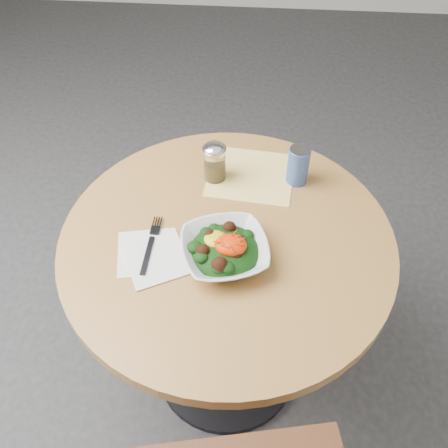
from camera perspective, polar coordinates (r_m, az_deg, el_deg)
name	(u,v)px	position (r m, az deg, el deg)	size (l,w,h in m)	color
ground	(226,365)	(1.97, 0.25, -15.81)	(6.00, 6.00, 0.00)	#2B2A2D
table	(227,280)	(1.49, 0.32, -6.45)	(0.90, 0.90, 0.75)	black
cloth_napkin	(251,175)	(1.50, 3.09, 5.61)	(0.25, 0.23, 0.00)	yellow
paper_napkins	(152,256)	(1.30, -8.22, -3.59)	(0.22, 0.21, 0.00)	silver
salad_bowl	(225,250)	(1.27, 0.08, -2.98)	(0.27, 0.27, 0.08)	silver
fork	(151,243)	(1.33, -8.32, -2.11)	(0.03, 0.20, 0.00)	black
spice_shaker	(215,162)	(1.45, -1.08, 7.10)	(0.07, 0.07, 0.12)	silver
beverage_can	(298,165)	(1.46, 8.47, 6.67)	(0.06, 0.06, 0.12)	navy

